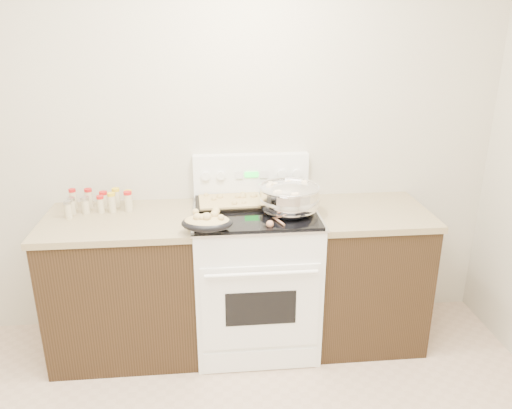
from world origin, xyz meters
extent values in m
cube|color=beige|center=(0.00, 1.77, 1.35)|extent=(4.00, 0.05, 2.70)
cube|color=black|center=(-0.48, 1.43, 0.44)|extent=(0.90, 0.64, 0.88)
cube|color=brown|center=(-0.48, 1.43, 0.90)|extent=(0.93, 0.67, 0.04)
cube|color=black|center=(1.08, 1.43, 0.44)|extent=(0.70, 0.64, 0.88)
cube|color=brown|center=(1.08, 1.43, 0.90)|extent=(0.73, 0.67, 0.04)
cube|color=white|center=(0.35, 1.42, 0.46)|extent=(0.76, 0.66, 0.92)
cube|color=white|center=(0.35, 1.08, 0.45)|extent=(0.70, 0.01, 0.55)
cube|color=black|center=(0.35, 1.08, 0.46)|extent=(0.42, 0.01, 0.22)
cylinder|color=white|center=(0.35, 1.04, 0.70)|extent=(0.65, 0.02, 0.02)
cube|color=white|center=(0.35, 1.09, 0.08)|extent=(0.70, 0.01, 0.14)
cube|color=silver|center=(0.35, 1.42, 0.93)|extent=(0.78, 0.68, 0.01)
cube|color=black|center=(0.35, 1.42, 0.94)|extent=(0.74, 0.64, 0.01)
cube|color=white|center=(0.35, 1.72, 1.08)|extent=(0.76, 0.07, 0.28)
cylinder|color=white|center=(0.05, 1.67, 1.10)|extent=(0.06, 0.02, 0.06)
cylinder|color=white|center=(0.15, 1.67, 1.10)|extent=(0.06, 0.02, 0.06)
cylinder|color=white|center=(0.55, 1.67, 1.10)|extent=(0.06, 0.02, 0.06)
cylinder|color=white|center=(0.65, 1.67, 1.10)|extent=(0.06, 0.02, 0.06)
cube|color=#19E533|center=(0.35, 1.67, 1.10)|extent=(0.09, 0.00, 0.04)
cube|color=silver|center=(0.27, 1.67, 1.10)|extent=(0.05, 0.00, 0.05)
cube|color=silver|center=(0.43, 1.67, 1.10)|extent=(0.05, 0.00, 0.05)
ellipsoid|color=silver|center=(0.55, 1.36, 1.02)|extent=(0.38, 0.38, 0.22)
cylinder|color=silver|center=(0.55, 1.36, 0.95)|extent=(0.20, 0.20, 0.01)
torus|color=silver|center=(0.55, 1.36, 1.11)|extent=(0.38, 0.38, 0.02)
cylinder|color=silver|center=(0.55, 1.36, 1.04)|extent=(0.35, 0.35, 0.12)
cylinder|color=olive|center=(0.55, 1.36, 1.09)|extent=(0.33, 0.33, 0.00)
cube|color=#FBE4B9|center=(0.54, 1.40, 1.10)|extent=(0.05, 0.05, 0.03)
cube|color=#FBE4B9|center=(0.66, 1.45, 1.10)|extent=(0.03, 0.03, 0.03)
cube|color=#FBE4B9|center=(0.45, 1.46, 1.10)|extent=(0.03, 0.03, 0.02)
cube|color=#FBE4B9|center=(0.57, 1.24, 1.10)|extent=(0.03, 0.03, 0.02)
cube|color=#FBE4B9|center=(0.57, 1.48, 1.10)|extent=(0.03, 0.03, 0.02)
cube|color=#FBE4B9|center=(0.47, 1.43, 1.10)|extent=(0.04, 0.04, 0.03)
cube|color=#FBE4B9|center=(0.56, 1.22, 1.10)|extent=(0.04, 0.04, 0.03)
cube|color=#FBE4B9|center=(0.62, 1.38, 1.10)|extent=(0.03, 0.03, 0.03)
cube|color=#FBE4B9|center=(0.46, 1.28, 1.10)|extent=(0.04, 0.04, 0.02)
cube|color=#FBE4B9|center=(0.62, 1.40, 1.10)|extent=(0.04, 0.04, 0.03)
cube|color=#FBE4B9|center=(0.44, 1.41, 1.10)|extent=(0.04, 0.04, 0.03)
cube|color=#FBE4B9|center=(0.55, 1.44, 1.10)|extent=(0.03, 0.03, 0.03)
cube|color=#FBE4B9|center=(0.57, 1.48, 1.10)|extent=(0.03, 0.03, 0.02)
cube|color=#FBE4B9|center=(0.52, 1.33, 1.10)|extent=(0.03, 0.03, 0.02)
cube|color=#FBE4B9|center=(0.47, 1.28, 1.10)|extent=(0.04, 0.04, 0.03)
ellipsoid|color=black|center=(0.05, 1.14, 0.98)|extent=(0.31, 0.23, 0.08)
ellipsoid|color=tan|center=(0.05, 1.14, 1.00)|extent=(0.28, 0.21, 0.06)
sphere|color=tan|center=(0.13, 1.11, 1.03)|extent=(0.04, 0.04, 0.04)
sphere|color=tan|center=(0.09, 1.15, 1.03)|extent=(0.05, 0.05, 0.05)
sphere|color=tan|center=(0.03, 1.11, 1.03)|extent=(0.04, 0.04, 0.04)
sphere|color=tan|center=(-0.01, 1.19, 1.03)|extent=(0.04, 0.04, 0.04)
sphere|color=tan|center=(0.05, 1.12, 1.03)|extent=(0.04, 0.04, 0.04)
sphere|color=tan|center=(0.05, 1.11, 1.03)|extent=(0.05, 0.05, 0.05)
sphere|color=tan|center=(0.10, 1.19, 1.03)|extent=(0.05, 0.05, 0.05)
sphere|color=tan|center=(0.00, 1.12, 1.03)|extent=(0.05, 0.05, 0.05)
cube|color=black|center=(0.20, 1.54, 0.95)|extent=(0.45, 0.33, 0.02)
cube|color=tan|center=(0.20, 1.54, 0.97)|extent=(0.41, 0.28, 0.02)
sphere|color=tan|center=(0.29, 1.62, 0.98)|extent=(0.04, 0.04, 0.04)
sphere|color=tan|center=(0.10, 1.55, 0.98)|extent=(0.03, 0.03, 0.03)
sphere|color=tan|center=(0.35, 1.59, 0.98)|extent=(0.04, 0.04, 0.04)
sphere|color=tan|center=(0.14, 1.59, 0.98)|extent=(0.04, 0.04, 0.04)
sphere|color=tan|center=(0.22, 1.46, 0.98)|extent=(0.04, 0.04, 0.04)
sphere|color=tan|center=(0.36, 1.59, 0.98)|extent=(0.04, 0.04, 0.04)
sphere|color=tan|center=(0.05, 1.64, 0.98)|extent=(0.03, 0.03, 0.03)
sphere|color=tan|center=(0.25, 1.58, 0.98)|extent=(0.04, 0.04, 0.04)
sphere|color=tan|center=(0.28, 1.47, 0.98)|extent=(0.03, 0.03, 0.03)
sphere|color=tan|center=(0.28, 1.58, 0.98)|extent=(0.04, 0.04, 0.04)
cylinder|color=#A16849|center=(0.45, 1.26, 0.95)|extent=(0.10, 0.23, 0.01)
sphere|color=#A16849|center=(0.41, 1.16, 0.96)|extent=(0.04, 0.04, 0.04)
sphere|color=#96C3E1|center=(0.59, 1.27, 0.97)|extent=(0.07, 0.07, 0.07)
cylinder|color=#96C3E1|center=(0.66, 1.36, 0.99)|extent=(0.14, 0.20, 0.06)
cylinder|color=#BFB28C|center=(-0.79, 1.63, 0.98)|extent=(0.04, 0.04, 0.11)
cylinder|color=#B21414|center=(-0.79, 1.63, 1.04)|extent=(0.04, 0.04, 0.02)
cylinder|color=#BFB28C|center=(-0.69, 1.63, 0.98)|extent=(0.04, 0.04, 0.11)
cylinder|color=#B21414|center=(-0.69, 1.63, 1.04)|extent=(0.05, 0.05, 0.02)
cylinder|color=#BFB28C|center=(-0.60, 1.63, 0.96)|extent=(0.05, 0.05, 0.09)
cylinder|color=#B21414|center=(-0.60, 1.63, 1.02)|extent=(0.05, 0.05, 0.02)
cylinder|color=#BFB28C|center=(-0.52, 1.63, 0.97)|extent=(0.05, 0.05, 0.11)
cylinder|color=gold|center=(-0.52, 1.63, 1.03)|extent=(0.05, 0.05, 0.02)
cylinder|color=#BFB28C|center=(-0.45, 1.63, 0.96)|extent=(0.05, 0.05, 0.09)
cylinder|color=gold|center=(-0.45, 1.63, 1.02)|extent=(0.05, 0.05, 0.02)
cylinder|color=#BFB28C|center=(-0.78, 1.53, 0.96)|extent=(0.05, 0.05, 0.09)
cylinder|color=#B2B2B7|center=(-0.78, 1.53, 1.02)|extent=(0.05, 0.05, 0.02)
cylinder|color=#BFB28C|center=(-0.70, 1.53, 0.96)|extent=(0.05, 0.05, 0.09)
cylinder|color=#B2B2B7|center=(-0.70, 1.53, 1.02)|extent=(0.05, 0.05, 0.02)
cylinder|color=#BFB28C|center=(-0.60, 1.53, 0.97)|extent=(0.04, 0.04, 0.09)
cylinder|color=#B21414|center=(-0.60, 1.53, 1.02)|extent=(0.04, 0.04, 0.02)
cylinder|color=#BFB28C|center=(-0.53, 1.53, 0.97)|extent=(0.05, 0.05, 0.11)
cylinder|color=gold|center=(-0.53, 1.53, 1.04)|extent=(0.05, 0.05, 0.02)
cylinder|color=#BFB28C|center=(-0.44, 1.55, 0.98)|extent=(0.05, 0.05, 0.11)
cylinder|color=#B21414|center=(-0.44, 1.55, 1.04)|extent=(0.05, 0.05, 0.02)
cylinder|color=#BFB28C|center=(-0.78, 1.46, 0.97)|extent=(0.04, 0.04, 0.09)
cylinder|color=#B2B2B7|center=(-0.78, 1.46, 1.02)|extent=(0.04, 0.04, 0.02)
camera|label=1|loc=(0.08, -1.45, 2.04)|focal=35.00mm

